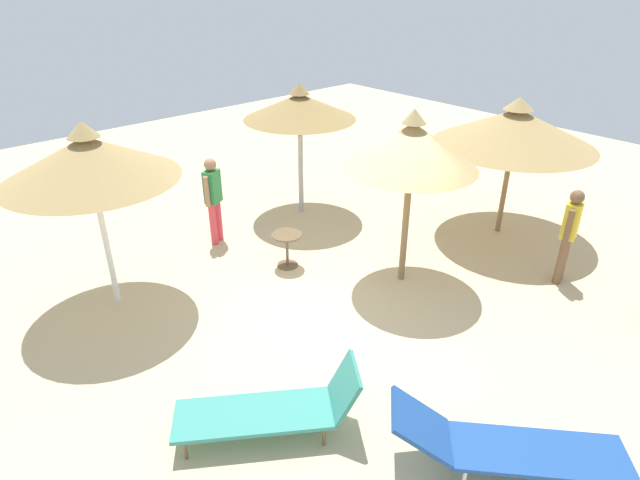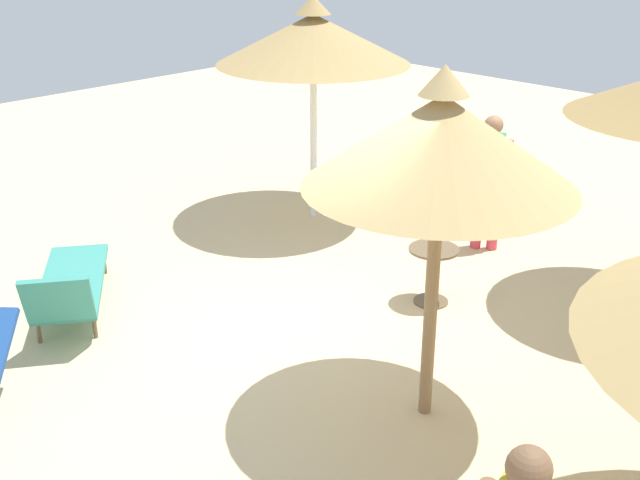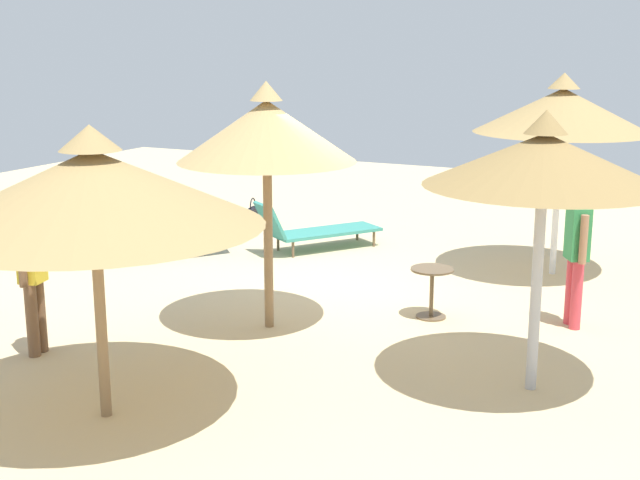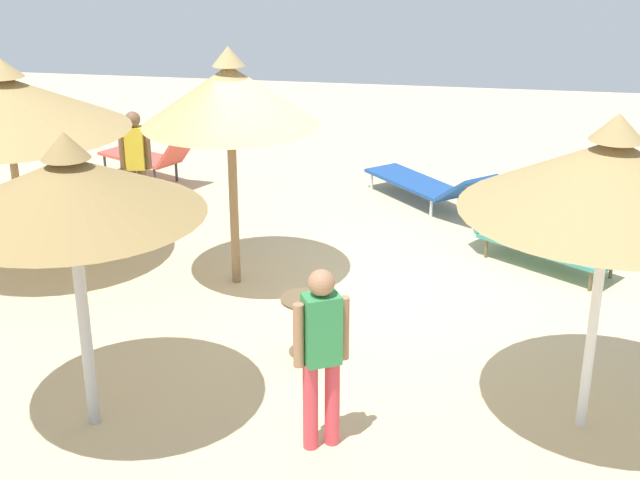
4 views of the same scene
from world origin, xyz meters
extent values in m
cube|color=beige|center=(0.00, 0.00, -0.05)|extent=(24.00, 24.00, 0.10)
cylinder|color=#B2B2B7|center=(-1.63, -3.05, 1.14)|extent=(0.10, 0.10, 2.28)
cone|color=#997A47|center=(-1.63, -3.05, 2.24)|extent=(2.22, 2.22, 0.49)
cone|color=#997A47|center=(-1.63, -3.05, 2.58)|extent=(0.40, 0.40, 0.22)
cylinder|color=white|center=(2.69, -2.39, 1.16)|extent=(0.09, 0.09, 2.32)
cone|color=tan|center=(2.69, -2.39, 2.34)|extent=(2.44, 2.44, 0.61)
cone|color=tan|center=(2.69, -2.39, 2.74)|extent=(0.44, 0.44, 0.22)
cylinder|color=olive|center=(-3.93, 0.25, 1.01)|extent=(0.10, 0.10, 2.02)
cone|color=tan|center=(-3.93, 0.25, 2.08)|extent=(2.94, 2.94, 0.66)
cone|color=tan|center=(-3.93, 0.25, 2.51)|extent=(0.53, 0.53, 0.22)
cylinder|color=olive|center=(-1.13, 0.14, 1.18)|extent=(0.11, 0.11, 2.36)
cone|color=tan|center=(-1.13, 0.14, 2.30)|extent=(2.03, 2.03, 0.69)
cone|color=tan|center=(-1.13, 0.14, 2.75)|extent=(0.37, 0.37, 0.22)
cube|color=#CC4C3F|center=(-3.73, 3.91, 0.36)|extent=(1.52, 1.16, 0.05)
cylinder|color=#2D2D33|center=(-4.37, 3.98, 0.17)|extent=(0.04, 0.04, 0.34)
cylinder|color=#2D2D33|center=(-4.15, 4.40, 0.17)|extent=(0.04, 0.04, 0.34)
cylinder|color=#2D2D33|center=(-3.31, 3.43, 0.17)|extent=(0.04, 0.04, 0.34)
cylinder|color=#2D2D33|center=(-3.09, 3.85, 0.17)|extent=(0.04, 0.04, 0.34)
cube|color=#CC4C3F|center=(-2.93, 3.49, 0.63)|extent=(0.65, 0.71, 0.51)
cube|color=#1E478C|center=(0.80, 3.56, 0.29)|extent=(1.65, 1.74, 0.05)
cylinder|color=silver|center=(0.11, 3.95, 0.13)|extent=(0.04, 0.04, 0.26)
cylinder|color=silver|center=(0.49, 4.29, 0.13)|extent=(0.04, 0.04, 0.26)
cylinder|color=silver|center=(1.10, 2.83, 0.13)|extent=(0.04, 0.04, 0.26)
cylinder|color=silver|center=(1.49, 3.17, 0.13)|extent=(0.04, 0.04, 0.26)
cube|color=#1E478C|center=(1.59, 2.67, 0.53)|extent=(0.89, 0.89, 0.47)
cube|color=teal|center=(2.64, 1.20, 0.28)|extent=(1.80, 1.51, 0.05)
cylinder|color=brown|center=(3.39, 0.99, 0.13)|extent=(0.04, 0.04, 0.25)
cylinder|color=brown|center=(3.10, 0.56, 0.13)|extent=(0.04, 0.04, 0.25)
cylinder|color=brown|center=(2.18, 1.84, 0.13)|extent=(0.04, 0.04, 0.25)
cylinder|color=brown|center=(1.88, 1.41, 0.13)|extent=(0.04, 0.04, 0.25)
cube|color=teal|center=(1.81, 1.77, 0.57)|extent=(0.59, 0.67, 0.54)
cylinder|color=brown|center=(-3.09, 1.91, 0.40)|extent=(0.13, 0.13, 0.80)
cylinder|color=brown|center=(-2.94, 1.95, 0.40)|extent=(0.13, 0.13, 0.80)
cube|color=yellow|center=(-3.02, 1.93, 1.10)|extent=(0.30, 0.27, 0.60)
sphere|color=brown|center=(-3.02, 1.93, 1.51)|extent=(0.22, 0.22, 0.22)
cylinder|color=brown|center=(-3.19, 1.89, 1.08)|extent=(0.09, 0.09, 0.55)
cylinder|color=brown|center=(-2.84, 1.97, 1.08)|extent=(0.09, 0.09, 0.55)
cylinder|color=#D83F4C|center=(0.53, -3.02, 0.41)|extent=(0.13, 0.13, 0.82)
cylinder|color=#D83F4C|center=(0.36, -3.12, 0.41)|extent=(0.13, 0.13, 0.82)
cube|color=#338C4C|center=(0.44, -3.07, 1.12)|extent=(0.37, 0.34, 0.61)
sphere|color=#A57554|center=(0.44, -3.07, 1.54)|extent=(0.22, 0.22, 0.22)
cylinder|color=#A57554|center=(0.62, -2.97, 1.10)|extent=(0.09, 0.09, 0.56)
cylinder|color=#A57554|center=(0.27, -3.16, 1.10)|extent=(0.09, 0.09, 0.56)
cube|color=black|center=(3.75, 3.23, 0.15)|extent=(0.42, 0.21, 0.29)
torus|color=black|center=(3.75, 3.23, 0.34)|extent=(0.28, 0.08, 0.28)
cylinder|color=brown|center=(0.02, -1.47, 0.61)|extent=(0.52, 0.52, 0.02)
cylinder|color=brown|center=(0.02, -1.47, 0.30)|extent=(0.05, 0.05, 0.59)
cylinder|color=brown|center=(0.02, -1.47, 0.01)|extent=(0.37, 0.37, 0.02)
camera|label=1|loc=(4.96, 4.87, 4.70)|focal=29.73mm
camera|label=2|loc=(-4.39, 4.67, 3.87)|focal=44.64mm
camera|label=3|loc=(-9.58, -4.67, 3.33)|focal=48.59mm
camera|label=4|loc=(1.50, -9.48, 4.50)|focal=49.97mm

